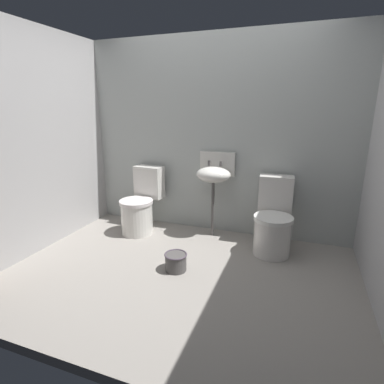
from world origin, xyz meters
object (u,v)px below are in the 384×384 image
Objects in this scene: toilet_right at (273,222)px; sink at (214,174)px; bucket at (176,261)px; toilet_left at (141,206)px.

toilet_right is 0.86m from sink.
bucket is (-0.09, -0.93, -0.67)m from sink.
toilet_left reaches higher than bucket.
toilet_right is 1.12m from bucket.
toilet_left is 1.00m from sink.
toilet_left and toilet_right have the same top height.
bucket is (0.78, -0.74, -0.23)m from toilet_left.
toilet_left is 1.00× the size of toilet_right.
sink reaches higher than bucket.
toilet_left is at bearing -167.90° from sink.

